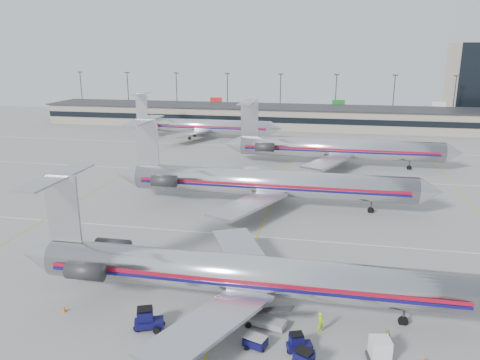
% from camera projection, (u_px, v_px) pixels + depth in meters
% --- Properties ---
extents(ground, '(260.00, 260.00, 0.00)m').
position_uv_depth(ground, '(242.00, 272.00, 49.58)').
color(ground, gray).
rests_on(ground, ground).
extents(apron_markings, '(160.00, 0.15, 0.02)m').
position_uv_depth(apron_markings, '(257.00, 236.00, 59.02)').
color(apron_markings, silver).
rests_on(apron_markings, ground).
extents(terminal, '(162.00, 17.00, 6.25)m').
position_uv_depth(terminal, '(304.00, 117.00, 141.27)').
color(terminal, gray).
rests_on(terminal, ground).
extents(light_mast_row, '(163.60, 0.40, 15.28)m').
position_uv_depth(light_mast_row, '(308.00, 95.00, 153.06)').
color(light_mast_row, '#38383D').
rests_on(light_mast_row, ground).
extents(jet_foreground, '(44.94, 26.46, 11.76)m').
position_uv_depth(jet_foreground, '(239.00, 273.00, 41.92)').
color(jet_foreground, silver).
rests_on(jet_foreground, ground).
extents(jet_second_row, '(48.75, 28.70, 12.76)m').
position_uv_depth(jet_second_row, '(264.00, 182.00, 69.62)').
color(jet_second_row, silver).
rests_on(jet_second_row, ground).
extents(jet_third_row, '(46.94, 28.87, 12.84)m').
position_uv_depth(jet_third_row, '(334.00, 148.00, 93.77)').
color(jet_third_row, silver).
rests_on(jet_third_row, ground).
extents(jet_back_row, '(42.83, 26.35, 11.71)m').
position_uv_depth(jet_back_row, '(199.00, 126.00, 123.54)').
color(jet_back_row, silver).
rests_on(jet_back_row, ground).
extents(tug_left, '(2.68, 2.00, 1.96)m').
position_uv_depth(tug_left, '(147.00, 320.00, 39.23)').
color(tug_left, '#0B0A3C').
rests_on(tug_left, ground).
extents(tug_center, '(2.15, 1.59, 1.57)m').
position_uv_depth(tug_center, '(298.00, 343.00, 36.35)').
color(tug_center, '#0B0A3C').
rests_on(tug_center, ground).
extents(cart_outer, '(2.01, 1.68, 0.98)m').
position_uv_depth(cart_outer, '(255.00, 342.00, 36.90)').
color(cart_outer, '#0B0A3C').
rests_on(cart_outer, ground).
extents(uld_container, '(2.03, 1.79, 1.88)m').
position_uv_depth(uld_container, '(380.00, 350.00, 35.21)').
color(uld_container, '#2D2D30').
rests_on(uld_container, ground).
extents(belt_loader, '(4.40, 2.12, 2.25)m').
position_uv_depth(belt_loader, '(265.00, 320.00, 39.72)').
color(belt_loader, gray).
rests_on(belt_loader, ground).
extents(ramp_worker_near, '(0.73, 0.80, 1.83)m').
position_uv_depth(ramp_worker_near, '(321.00, 323.00, 38.76)').
color(ramp_worker_near, '#B6E916').
rests_on(ramp_worker_near, ground).
extents(ramp_worker_far, '(0.92, 0.81, 1.57)m').
position_uv_depth(ramp_worker_far, '(387.00, 340.00, 36.68)').
color(ramp_worker_far, '#91C312').
rests_on(ramp_worker_far, ground).
extents(cone_right, '(0.53, 0.53, 0.65)m').
position_uv_depth(cone_right, '(424.00, 360.00, 34.99)').
color(cone_right, '#F45B08').
rests_on(cone_right, ground).
extents(cone_left, '(0.52, 0.52, 0.56)m').
position_uv_depth(cone_left, '(64.00, 309.00, 42.01)').
color(cone_left, '#F45B08').
rests_on(cone_left, ground).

